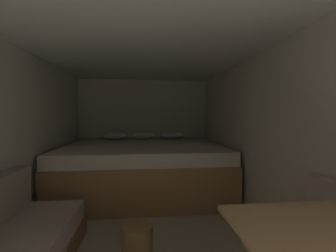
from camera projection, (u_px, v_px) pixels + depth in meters
ground_plane at (144, 237)px, 2.36m from camera, size 6.91×6.91×0.00m
wall_back at (143, 128)px, 4.77m from camera, size 2.71×0.05×1.97m
wall_left at (2, 143)px, 2.17m from camera, size 0.05×4.91×1.97m
wall_right at (268, 140)px, 2.45m from camera, size 0.05×4.91×1.97m
ceiling_slab at (143, 40)px, 2.26m from camera, size 2.71×4.91×0.05m
bed at (144, 167)px, 3.77m from camera, size 2.49×1.96×0.92m
dinette_table at (321, 250)px, 1.04m from camera, size 0.77×0.61×0.74m
wicker_basket at (137, 237)px, 2.14m from camera, size 0.29×0.29×0.23m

